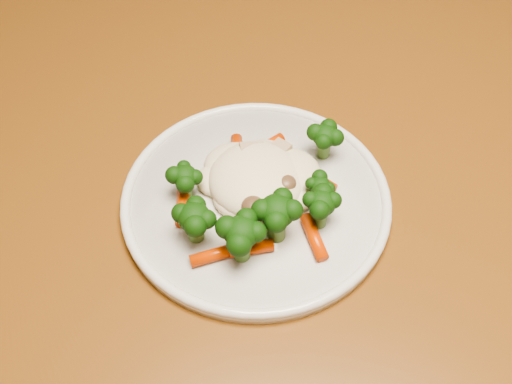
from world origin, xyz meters
TOP-DOWN VIEW (x-y plane):
  - dining_table at (-0.24, 0.08)m, footprint 1.51×1.24m
  - plate at (-0.14, 0.04)m, footprint 0.26×0.26m
  - meal at (-0.13, 0.03)m, footprint 0.17×0.17m

SIDE VIEW (x-z plane):
  - dining_table at x=-0.24m, z-range 0.29..1.04m
  - plate at x=-0.14m, z-range 0.75..0.76m
  - meal at x=-0.13m, z-range 0.76..0.81m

